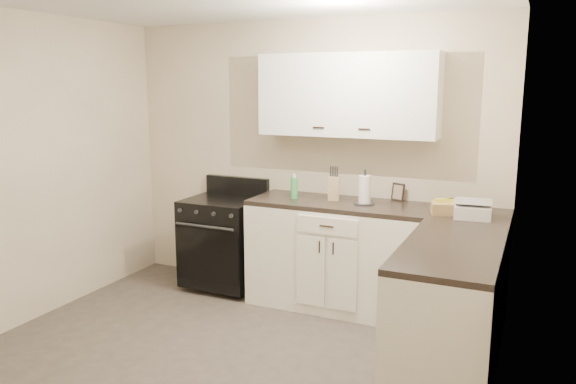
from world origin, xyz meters
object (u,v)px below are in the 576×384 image
at_px(knife_block, 334,188).
at_px(wicker_basket, 449,208).
at_px(stove, 223,241).
at_px(countertop_grill, 473,211).
at_px(paper_towel, 365,190).

relative_size(knife_block, wicker_basket, 0.77).
distance_m(stove, countertop_grill, 2.32).
height_order(stove, paper_towel, paper_towel).
relative_size(stove, wicker_basket, 3.05).
bearing_deg(knife_block, countertop_grill, -25.25).
height_order(stove, wicker_basket, wicker_basket).
distance_m(stove, wicker_basket, 2.15).
bearing_deg(paper_towel, countertop_grill, -8.51).
distance_m(wicker_basket, countertop_grill, 0.19).
relative_size(stove, paper_towel, 3.38).
bearing_deg(countertop_grill, stove, 172.03).
distance_m(stove, knife_block, 1.23).
xyz_separation_m(stove, knife_block, (1.08, 0.08, 0.58)).
height_order(paper_towel, wicker_basket, paper_towel).
relative_size(stove, knife_block, 3.96).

